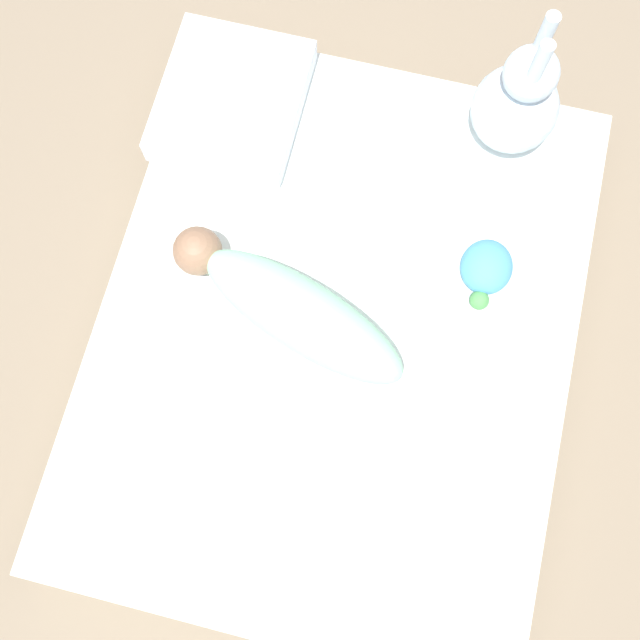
% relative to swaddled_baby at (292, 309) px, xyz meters
% --- Properties ---
extents(ground_plane, '(12.00, 12.00, 0.00)m').
position_rel_swaddled_baby_xyz_m(ground_plane, '(-0.01, 0.10, -0.22)').
color(ground_plane, '#7A6B56').
extents(bed_mattress, '(1.39, 1.09, 0.14)m').
position_rel_swaddled_baby_xyz_m(bed_mattress, '(-0.01, 0.10, -0.15)').
color(bed_mattress, white).
rests_on(bed_mattress, ground_plane).
extents(swaddled_baby, '(0.32, 0.59, 0.16)m').
position_rel_swaddled_baby_xyz_m(swaddled_baby, '(0.00, 0.00, 0.00)').
color(swaddled_baby, '#99D6B2').
rests_on(swaddled_baby, bed_mattress).
extents(pillow, '(0.38, 0.34, 0.07)m').
position_rel_swaddled_baby_xyz_m(pillow, '(-0.50, -0.28, -0.04)').
color(pillow, white).
rests_on(pillow, bed_mattress).
extents(bunny_plush, '(0.21, 0.21, 0.39)m').
position_rel_swaddled_baby_xyz_m(bunny_plush, '(-0.60, 0.39, 0.05)').
color(bunny_plush, silver).
rests_on(bunny_plush, bed_mattress).
extents(turtle_plush, '(0.17, 0.12, 0.09)m').
position_rel_swaddled_baby_xyz_m(turtle_plush, '(-0.21, 0.41, -0.04)').
color(turtle_plush, '#4C99C6').
rests_on(turtle_plush, bed_mattress).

